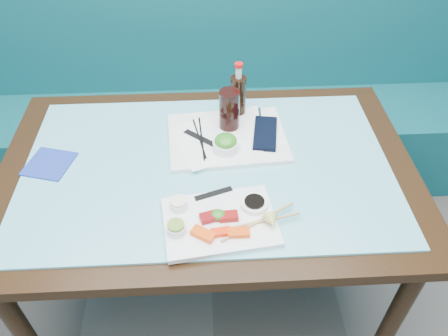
{
  "coord_description": "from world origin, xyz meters",
  "views": [
    {
      "loc": [
        -0.0,
        0.38,
        1.75
      ],
      "look_at": [
        0.05,
        1.39,
        0.8
      ],
      "focal_mm": 35.0,
      "sensor_mm": 36.0,
      "label": 1
    }
  ],
  "objects_px": {
    "booth_bench": "(205,111)",
    "cola_glass": "(229,110)",
    "sashimi_plate": "(220,222)",
    "seaweed_bowl": "(226,146)",
    "dining_table": "(208,184)",
    "blue_napkin": "(49,164)",
    "cola_bottle_body": "(238,97)",
    "serving_tray": "(227,138)"
  },
  "relations": [
    {
      "from": "dining_table",
      "to": "blue_napkin",
      "type": "height_order",
      "value": "blue_napkin"
    },
    {
      "from": "sashimi_plate",
      "to": "cola_glass",
      "type": "relative_size",
      "value": 2.18
    },
    {
      "from": "dining_table",
      "to": "cola_bottle_body",
      "type": "distance_m",
      "value": 0.35
    },
    {
      "from": "dining_table",
      "to": "sashimi_plate",
      "type": "bearing_deg",
      "value": -83.05
    },
    {
      "from": "booth_bench",
      "to": "cola_glass",
      "type": "bearing_deg",
      "value": -82.6
    },
    {
      "from": "serving_tray",
      "to": "blue_napkin",
      "type": "xyz_separation_m",
      "value": [
        -0.6,
        -0.1,
        -0.0
      ]
    },
    {
      "from": "dining_table",
      "to": "blue_napkin",
      "type": "relative_size",
      "value": 9.85
    },
    {
      "from": "booth_bench",
      "to": "sashimi_plate",
      "type": "relative_size",
      "value": 9.25
    },
    {
      "from": "sashimi_plate",
      "to": "cola_bottle_body",
      "type": "xyz_separation_m",
      "value": [
        0.09,
        0.53,
        0.07
      ]
    },
    {
      "from": "booth_bench",
      "to": "cola_bottle_body",
      "type": "height_order",
      "value": "booth_bench"
    },
    {
      "from": "dining_table",
      "to": "cola_glass",
      "type": "xyz_separation_m",
      "value": [
        0.08,
        0.19,
        0.18
      ]
    },
    {
      "from": "booth_bench",
      "to": "blue_napkin",
      "type": "distance_m",
      "value": 1.04
    },
    {
      "from": "seaweed_bowl",
      "to": "cola_bottle_body",
      "type": "bearing_deg",
      "value": 75.08
    },
    {
      "from": "cola_bottle_body",
      "to": "serving_tray",
      "type": "bearing_deg",
      "value": -108.62
    },
    {
      "from": "dining_table",
      "to": "blue_napkin",
      "type": "distance_m",
      "value": 0.54
    },
    {
      "from": "cola_bottle_body",
      "to": "dining_table",
      "type": "bearing_deg",
      "value": -114.23
    },
    {
      "from": "cola_glass",
      "to": "cola_bottle_body",
      "type": "xyz_separation_m",
      "value": [
        0.04,
        0.09,
        -0.01
      ]
    },
    {
      "from": "serving_tray",
      "to": "seaweed_bowl",
      "type": "height_order",
      "value": "seaweed_bowl"
    },
    {
      "from": "serving_tray",
      "to": "seaweed_bowl",
      "type": "xyz_separation_m",
      "value": [
        -0.01,
        -0.07,
        0.03
      ]
    },
    {
      "from": "booth_bench",
      "to": "cola_glass",
      "type": "distance_m",
      "value": 0.81
    },
    {
      "from": "sashimi_plate",
      "to": "cola_glass",
      "type": "distance_m",
      "value": 0.45
    },
    {
      "from": "cola_glass",
      "to": "sashimi_plate",
      "type": "bearing_deg",
      "value": -96.99
    },
    {
      "from": "seaweed_bowl",
      "to": "booth_bench",
      "type": "bearing_deg",
      "value": 94.73
    },
    {
      "from": "booth_bench",
      "to": "dining_table",
      "type": "bearing_deg",
      "value": -90.0
    },
    {
      "from": "booth_bench",
      "to": "serving_tray",
      "type": "height_order",
      "value": "booth_bench"
    },
    {
      "from": "cola_glass",
      "to": "cola_bottle_body",
      "type": "bearing_deg",
      "value": 66.49
    },
    {
      "from": "dining_table",
      "to": "sashimi_plate",
      "type": "relative_size",
      "value": 4.31
    },
    {
      "from": "cola_glass",
      "to": "blue_napkin",
      "type": "relative_size",
      "value": 1.05
    },
    {
      "from": "booth_bench",
      "to": "dining_table",
      "type": "relative_size",
      "value": 2.14
    },
    {
      "from": "serving_tray",
      "to": "blue_napkin",
      "type": "relative_size",
      "value": 2.9
    },
    {
      "from": "booth_bench",
      "to": "blue_napkin",
      "type": "xyz_separation_m",
      "value": [
        -0.53,
        -0.81,
        0.39
      ]
    },
    {
      "from": "dining_table",
      "to": "seaweed_bowl",
      "type": "relative_size",
      "value": 15.94
    },
    {
      "from": "serving_tray",
      "to": "seaweed_bowl",
      "type": "distance_m",
      "value": 0.08
    },
    {
      "from": "blue_napkin",
      "to": "serving_tray",
      "type": "bearing_deg",
      "value": 9.3
    },
    {
      "from": "booth_bench",
      "to": "sashimi_plate",
      "type": "xyz_separation_m",
      "value": [
        0.03,
        -1.09,
        0.39
      ]
    },
    {
      "from": "sashimi_plate",
      "to": "seaweed_bowl",
      "type": "height_order",
      "value": "seaweed_bowl"
    },
    {
      "from": "sashimi_plate",
      "to": "seaweed_bowl",
      "type": "relative_size",
      "value": 3.69
    },
    {
      "from": "seaweed_bowl",
      "to": "blue_napkin",
      "type": "xyz_separation_m",
      "value": [
        -0.59,
        -0.02,
        -0.03
      ]
    },
    {
      "from": "seaweed_bowl",
      "to": "sashimi_plate",
      "type": "bearing_deg",
      "value": -96.24
    },
    {
      "from": "seaweed_bowl",
      "to": "cola_glass",
      "type": "height_order",
      "value": "cola_glass"
    },
    {
      "from": "serving_tray",
      "to": "cola_glass",
      "type": "xyz_separation_m",
      "value": [
        0.01,
        0.05,
        0.08
      ]
    },
    {
      "from": "seaweed_bowl",
      "to": "cola_bottle_body",
      "type": "relative_size",
      "value": 0.53
    }
  ]
}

